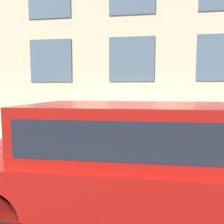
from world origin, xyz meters
name	(u,v)px	position (x,y,z in m)	size (l,w,h in m)	color
ground_plane	(124,173)	(0.00, 0.00, 0.00)	(80.00, 80.00, 0.00)	#2D2D30
sidewalk	(128,152)	(1.40, 0.00, 0.08)	(2.81, 60.00, 0.17)	#A8A093
building_facade	(132,21)	(2.96, 0.00, 4.22)	(0.33, 40.00, 8.41)	#C6B793
fire_hydrant	(127,142)	(0.45, -0.03, 0.61)	(0.29, 0.41, 0.86)	#2D7260
person	(98,124)	(0.92, 0.78, 0.97)	(0.32, 0.21, 1.34)	#998466
parked_truck_red_near	(129,151)	(-1.56, -0.18, 0.96)	(2.04, 4.79, 1.67)	black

